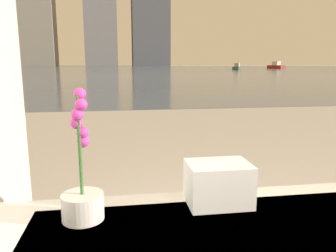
% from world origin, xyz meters
% --- Properties ---
extents(potted_orchid, '(0.14, 0.14, 0.45)m').
position_xyz_m(potted_orchid, '(-0.56, 0.77, 0.62)').
color(potted_orchid, silver).
rests_on(potted_orchid, bathtub).
extents(towel_stack, '(0.23, 0.17, 0.16)m').
position_xyz_m(towel_stack, '(-0.06, 0.82, 0.60)').
color(towel_stack, white).
rests_on(towel_stack, bathtub).
extents(harbor_water, '(180.00, 110.00, 0.01)m').
position_xyz_m(harbor_water, '(0.00, 62.00, 0.01)').
color(harbor_water, slate).
rests_on(harbor_water, ground_plane).
extents(harbor_boat_0, '(2.21, 2.86, 1.03)m').
position_xyz_m(harbor_boat_0, '(18.28, 50.12, 0.37)').
color(harbor_boat_0, '#335647').
rests_on(harbor_boat_0, harbor_water).
extents(harbor_boat_3, '(2.22, 3.75, 1.33)m').
position_xyz_m(harbor_boat_3, '(28.78, 57.90, 0.48)').
color(harbor_boat_3, maroon).
rests_on(harbor_boat_3, harbor_water).
extents(skyline_tower_2, '(10.63, 13.34, 29.74)m').
position_xyz_m(skyline_tower_2, '(-5.59, 118.00, 14.87)').
color(skyline_tower_2, slate).
rests_on(skyline_tower_2, ground_plane).
extents(skyline_tower_3, '(12.72, 11.02, 32.05)m').
position_xyz_m(skyline_tower_3, '(11.20, 118.00, 16.02)').
color(skyline_tower_3, '#4C515B').
rests_on(skyline_tower_3, ground_plane).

